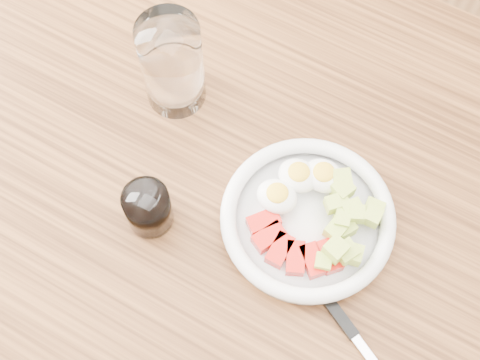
# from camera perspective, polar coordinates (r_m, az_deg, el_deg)

# --- Properties ---
(ground) EXTENTS (4.00, 4.00, 0.00)m
(ground) POSITION_cam_1_polar(r_m,az_deg,el_deg) (1.66, 0.13, -11.59)
(ground) COLOR brown
(ground) RESTS_ON ground
(dining_table) EXTENTS (1.50, 0.90, 0.77)m
(dining_table) POSITION_cam_1_polar(r_m,az_deg,el_deg) (1.02, 0.22, -3.66)
(dining_table) COLOR brown
(dining_table) RESTS_ON ground
(bowl) EXTENTS (0.23, 0.23, 0.06)m
(bowl) POSITION_cam_1_polar(r_m,az_deg,el_deg) (0.90, 5.90, -3.11)
(bowl) COLOR white
(bowl) RESTS_ON dining_table
(fork) EXTENTS (0.21, 0.12, 0.01)m
(fork) POSITION_cam_1_polar(r_m,az_deg,el_deg) (0.88, 8.81, -11.86)
(fork) COLOR black
(fork) RESTS_ON dining_table
(water_glass) EXTENTS (0.09, 0.09, 0.15)m
(water_glass) POSITION_cam_1_polar(r_m,az_deg,el_deg) (0.94, -5.81, 9.77)
(water_glass) COLOR white
(water_glass) RESTS_ON dining_table
(coffee_glass) EXTENTS (0.06, 0.06, 0.07)m
(coffee_glass) POSITION_cam_1_polar(r_m,az_deg,el_deg) (0.89, -7.84, -2.41)
(coffee_glass) COLOR white
(coffee_glass) RESTS_ON dining_table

